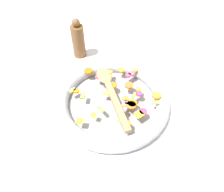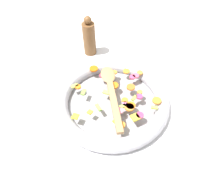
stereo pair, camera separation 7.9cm
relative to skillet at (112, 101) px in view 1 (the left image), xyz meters
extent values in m
plane|color=silver|center=(0.00, 0.00, -0.02)|extent=(4.00, 4.00, 0.00)
cylinder|color=gray|center=(0.00, 0.00, -0.02)|extent=(0.38, 0.38, 0.01)
torus|color=#9E9EA5|center=(0.00, 0.00, 0.00)|extent=(0.43, 0.43, 0.05)
cylinder|color=orange|center=(0.01, -0.12, 0.03)|extent=(0.03, 0.03, 0.01)
cylinder|color=orange|center=(-0.16, 0.00, 0.03)|extent=(0.04, 0.04, 0.01)
cylinder|color=orange|center=(-0.07, 0.04, 0.03)|extent=(0.04, 0.04, 0.01)
cylinder|color=orange|center=(-0.04, -0.14, 0.03)|extent=(0.04, 0.04, 0.01)
cylinder|color=orange|center=(-0.06, -0.05, 0.03)|extent=(0.05, 0.05, 0.01)
cylinder|color=orange|center=(0.13, -0.02, 0.03)|extent=(0.03, 0.03, 0.01)
cylinder|color=orange|center=(-0.09, -0.14, 0.03)|extent=(0.03, 0.03, 0.01)
cylinder|color=orange|center=(-0.05, 0.12, 0.03)|extent=(0.03, 0.03, 0.01)
cylinder|color=orange|center=(-0.10, -0.03, 0.03)|extent=(0.03, 0.03, 0.01)
cylinder|color=#DB5E0E|center=(0.10, -0.13, 0.03)|extent=(0.04, 0.04, 0.01)
cylinder|color=orange|center=(-0.07, 0.04, 0.03)|extent=(0.05, 0.05, 0.01)
cylinder|color=orange|center=(0.00, -0.05, 0.03)|extent=(0.04, 0.04, 0.01)
cylinder|color=orange|center=(-0.05, 0.02, 0.03)|extent=(0.03, 0.03, 0.01)
cube|color=#BEC753|center=(0.02, -0.01, 0.03)|extent=(0.03, 0.02, 0.01)
cube|color=#BACB4B|center=(-0.15, 0.03, 0.03)|extent=(0.02, 0.01, 0.01)
cube|color=#9FCF48|center=(-0.04, 0.04, 0.03)|extent=(0.03, 0.02, 0.01)
cube|color=#87C147|center=(0.04, 0.06, 0.03)|extent=(0.03, 0.03, 0.01)
cube|color=#97BF41|center=(-0.08, 0.00, 0.03)|extent=(0.02, 0.03, 0.01)
cube|color=#A7BA49|center=(0.15, -0.03, 0.03)|extent=(0.03, 0.03, 0.01)
cube|color=#85B046|center=(0.11, 0.00, 0.03)|extent=(0.02, 0.03, 0.01)
cylinder|color=pink|center=(-0.04, 0.06, 0.03)|extent=(0.04, 0.04, 0.01)
cylinder|color=pink|center=(-0.05, 0.03, 0.03)|extent=(0.03, 0.03, 0.01)
cylinder|color=#DB445D|center=(0.05, -0.10, 0.03)|extent=(0.03, 0.03, 0.01)
cylinder|color=#D13863|center=(-0.11, 0.07, 0.03)|extent=(0.04, 0.04, 0.01)
cylinder|color=#DC5574|center=(-0.08, -0.12, 0.03)|extent=(0.03, 0.03, 0.01)
cylinder|color=#E64470|center=(-0.06, -0.11, 0.03)|extent=(0.03, 0.03, 0.01)
cylinder|color=#CC3B71|center=(-0.10, -0.01, 0.03)|extent=(0.03, 0.03, 0.01)
cube|color=yellow|center=(0.11, 0.11, 0.03)|extent=(0.03, 0.03, 0.01)
cube|color=yellow|center=(-0.03, 0.11, 0.03)|extent=(0.02, 0.02, 0.01)
cube|color=gold|center=(0.06, 0.09, 0.03)|extent=(0.02, 0.02, 0.01)
cube|color=gold|center=(-0.09, 0.08, 0.03)|extent=(0.04, 0.04, 0.01)
cube|color=#A87F51|center=(-0.02, 0.05, 0.04)|extent=(0.09, 0.22, 0.01)
ellipsoid|color=#A87F51|center=(0.03, -0.10, 0.04)|extent=(0.08, 0.10, 0.01)
cylinder|color=brown|center=(0.15, -0.30, 0.05)|extent=(0.06, 0.06, 0.15)
sphere|color=brown|center=(0.15, -0.30, 0.15)|extent=(0.03, 0.03, 0.03)
camera|label=1|loc=(0.00, 0.52, 0.63)|focal=35.00mm
camera|label=2|loc=(-0.08, 0.52, 0.63)|focal=35.00mm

